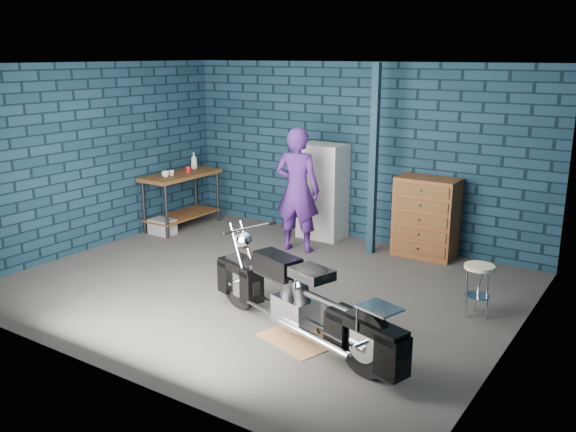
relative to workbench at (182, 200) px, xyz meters
The scene contains 15 objects.
ground 3.08m from the workbench, 28.53° to the right, with size 6.00×6.00×0.00m, color #4A4845.
room_walls 3.18m from the workbench, 18.63° to the right, with size 6.02×5.01×2.71m.
support_post 3.39m from the workbench, ahead, with size 0.10×0.10×2.70m, color #122A39.
workbench is the anchor object (origin of this frame).
drip_mat 4.59m from the workbench, 32.25° to the right, with size 0.75×0.56×0.01m, color olive.
motorcycle 4.57m from the workbench, 32.25° to the right, with size 2.31×0.63×1.02m, color black, non-canonical shape.
person 2.32m from the workbench, ahead, with size 0.66×0.44×1.82m, color #431E72.
storage_bin 0.60m from the workbench, 87.71° to the right, with size 0.39×0.28×0.24m, color gray.
locker 2.39m from the workbench, 19.02° to the left, with size 0.69×0.49×1.48m, color silver.
tool_chest 4.01m from the workbench, 11.11° to the left, with size 0.85×0.47×1.14m, color brown.
shop_stool 5.26m from the workbench, ahead, with size 0.33×0.33×0.59m, color beige, non-canonical shape.
cup_a 0.62m from the workbench, 87.60° to the right, with size 0.12×0.12×0.10m, color beige.
cup_b 0.55m from the workbench, 86.71° to the right, with size 0.09×0.09×0.09m, color beige.
mug_red 0.53m from the workbench, 49.21° to the left, with size 0.08×0.08×0.11m, color maroon.
bottle 0.74m from the workbench, 102.30° to the left, with size 0.11×0.11×0.28m, color gray.
Camera 1 is at (4.22, -5.77, 2.82)m, focal length 38.00 mm.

